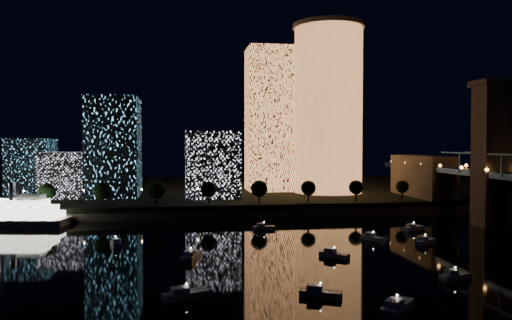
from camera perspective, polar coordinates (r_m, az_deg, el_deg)
The scene contains 9 objects.
ground at distance 117.46m, azimuth 12.23°, elevation -12.22°, with size 520.00×520.00×0.00m, color black.
far_bank at distance 270.74m, azimuth 0.09°, elevation -3.57°, with size 420.00×160.00×5.00m, color black.
seawall at distance 194.64m, azimuth 3.58°, elevation -6.05°, with size 420.00×6.00×3.00m, color #6B5E4C.
tower_cylindrical at distance 240.80m, azimuth 8.26°, elevation 5.84°, with size 34.00×34.00×79.73m.
tower_rectangular at distance 248.74m, azimuth 1.54°, elevation 4.66°, with size 22.18×22.18×70.58m, color #F2934D.
midrise_blocks at distance 228.09m, azimuth -15.61°, elevation 0.26°, with size 100.48×37.95×43.70m.
motorboats at distance 125.89m, azimuth 8.65°, elevation -10.85°, with size 104.20×87.31×2.78m.
esplanade_trees at distance 195.30m, azimuth -7.10°, elevation -3.39°, with size 165.70×6.79×8.89m.
street_lamps at distance 201.46m, azimuth -6.67°, elevation -3.64°, with size 132.70×0.70×5.65m.
Camera 1 is at (-40.65, -106.38, 28.76)m, focal length 35.00 mm.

